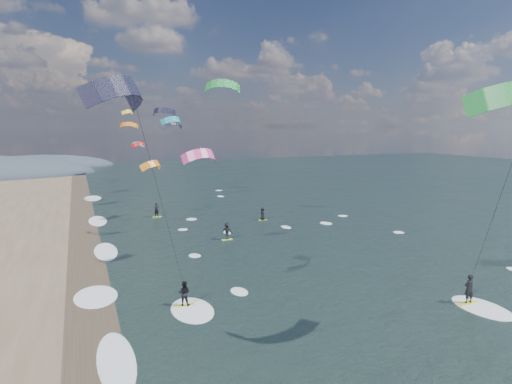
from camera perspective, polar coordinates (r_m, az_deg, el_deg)
name	(u,v)px	position (r m, az deg, el deg)	size (l,w,h in m)	color
ground	(376,375)	(22.32, 15.67, -22.49)	(260.00, 260.00, 0.00)	black
wet_sand_strip	(92,329)	(27.27, -21.02, -16.71)	(3.00, 240.00, 0.00)	#382D23
kitesurfer_near_b	(154,173)	(22.04, -13.44, 2.42)	(6.83, 9.20, 14.22)	#CBEF2A
far_kitesurfers	(221,221)	(48.37, -4.75, -3.93)	(12.83, 14.79, 1.79)	#CBEF2A
bg_kite_field	(157,126)	(69.74, -13.04, 8.63)	(10.97, 71.20, 9.78)	orange
shoreline_surf	(108,296)	(31.67, -19.10, -12.97)	(2.40, 79.40, 0.11)	white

